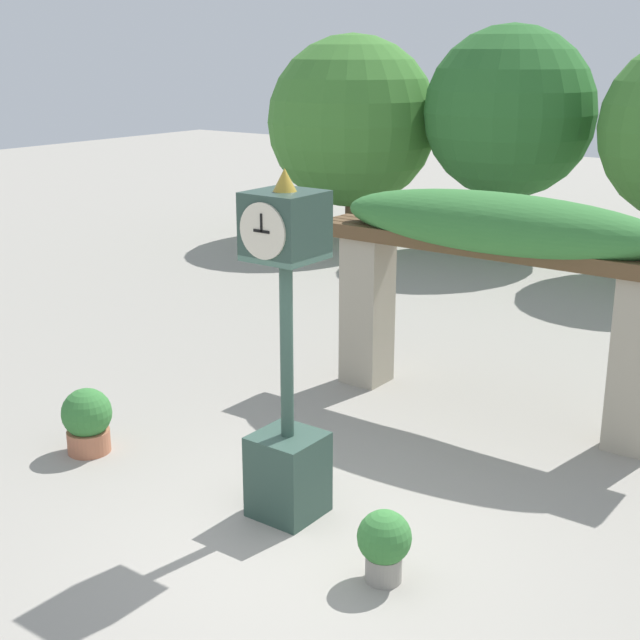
{
  "coord_description": "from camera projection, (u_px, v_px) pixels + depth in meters",
  "views": [
    {
      "loc": [
        4.28,
        -5.55,
        4.18
      ],
      "look_at": [
        -0.39,
        0.8,
        1.78
      ],
      "focal_mm": 50.0,
      "sensor_mm": 36.0,
      "label": 1
    }
  ],
  "objects": [
    {
      "name": "pergola",
      "position": [
        496.0,
        252.0,
        10.16
      ],
      "size": [
        4.6,
        1.12,
        2.64
      ],
      "color": "#A89E89",
      "rests_on": "ground"
    },
    {
      "name": "ground_plane",
      "position": [
        303.0,
        539.0,
        7.93
      ],
      "size": [
        60.0,
        60.0,
        0.0
      ],
      "primitive_type": "plane",
      "color": "gray"
    },
    {
      "name": "potted_plant_near_right",
      "position": [
        87.0,
        420.0,
        9.55
      ],
      "size": [
        0.54,
        0.54,
        0.72
      ],
      "color": "#B26B4C",
      "rests_on": "ground"
    },
    {
      "name": "potted_plant_near_left",
      "position": [
        384.0,
        543.0,
        7.22
      ],
      "size": [
        0.45,
        0.45,
        0.62
      ],
      "color": "gray",
      "rests_on": "ground"
    },
    {
      "name": "pedestal_clock",
      "position": [
        287.0,
        370.0,
        7.96
      ],
      "size": [
        0.6,
        0.63,
        3.23
      ],
      "color": "#2D473D",
      "rests_on": "ground"
    }
  ]
}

